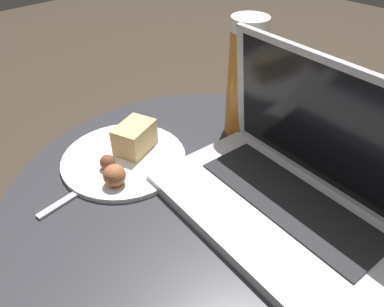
{
  "coord_description": "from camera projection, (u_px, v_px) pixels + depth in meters",
  "views": [
    {
      "loc": [
        0.29,
        -0.34,
        0.9
      ],
      "look_at": [
        -0.04,
        -0.02,
        0.55
      ],
      "focal_mm": 35.0,
      "sensor_mm": 36.0,
      "label": 1
    }
  ],
  "objects": [
    {
      "name": "table",
      "position": [
        213.0,
        253.0,
        0.7
      ],
      "size": [
        0.69,
        0.69,
        0.48
      ],
      "color": "black",
      "rests_on": "ground_plane"
    },
    {
      "name": "laptop",
      "position": [
        292.0,
        186.0,
        0.55
      ],
      "size": [
        0.39,
        0.26,
        0.23
      ],
      "color": "silver",
      "rests_on": "table"
    },
    {
      "name": "beer_glass",
      "position": [
        245.0,
        79.0,
        0.69
      ],
      "size": [
        0.07,
        0.07,
        0.23
      ],
      "color": "#C6701E",
      "rests_on": "table"
    },
    {
      "name": "snack_plate",
      "position": [
        126.0,
        154.0,
        0.67
      ],
      "size": [
        0.22,
        0.22,
        0.06
      ],
      "color": "white",
      "rests_on": "table"
    },
    {
      "name": "fork",
      "position": [
        94.0,
        182.0,
        0.63
      ],
      "size": [
        0.04,
        0.18,
        0.01
      ],
      "color": "#B2B2B7",
      "rests_on": "table"
    }
  ]
}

